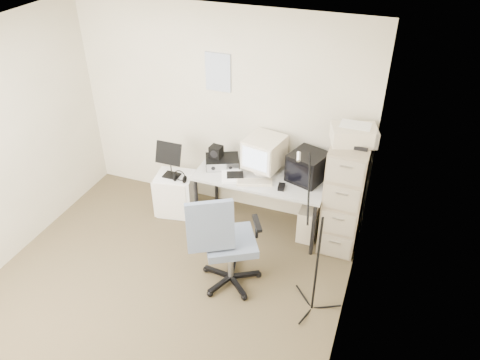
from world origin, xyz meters
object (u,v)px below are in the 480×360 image
(desk, at_px, (261,201))
(side_cart, at_px, (176,194))
(filing_cabinet, at_px, (344,196))
(office_chair, at_px, (230,240))

(desk, bearing_deg, side_cart, -174.45)
(filing_cabinet, bearing_deg, office_chair, -132.60)
(office_chair, height_order, side_cart, office_chair)
(office_chair, bearing_deg, filing_cabinet, 17.31)
(office_chair, xyz_separation_m, side_cart, (-1.07, 0.90, -0.28))
(filing_cabinet, relative_size, side_cart, 2.36)
(desk, height_order, side_cart, desk)
(side_cart, bearing_deg, desk, -4.76)
(desk, relative_size, side_cart, 2.72)
(filing_cabinet, distance_m, desk, 0.99)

